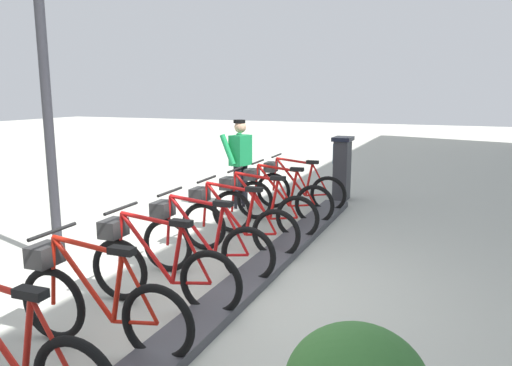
# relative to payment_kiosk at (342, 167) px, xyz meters

# --- Properties ---
(ground_plane) EXTENTS (60.00, 60.00, 0.00)m
(ground_plane) POSITION_rel_payment_kiosk_xyz_m (-0.05, 5.07, -0.67)
(ground_plane) COLOR beige
(dock_rail_base) EXTENTS (0.44, 8.93, 0.10)m
(dock_rail_base) POSITION_rel_payment_kiosk_xyz_m (-0.05, 5.07, -0.62)
(dock_rail_base) COLOR #47474C
(dock_rail_base) RESTS_ON ground
(payment_kiosk) EXTENTS (0.36, 0.52, 1.28)m
(payment_kiosk) POSITION_rel_payment_kiosk_xyz_m (0.00, 0.00, 0.00)
(payment_kiosk) COLOR #38383D
(payment_kiosk) RESTS_ON ground
(bike_docked_0) EXTENTS (1.72, 0.54, 1.02)m
(bike_docked_0) POSITION_rel_payment_kiosk_xyz_m (0.57, 1.20, -0.24)
(bike_docked_0) COLOR black
(bike_docked_0) RESTS_ON ground
(bike_docked_1) EXTENTS (1.72, 0.54, 1.02)m
(bike_docked_1) POSITION_rel_payment_kiosk_xyz_m (0.57, 2.10, -0.24)
(bike_docked_1) COLOR black
(bike_docked_1) RESTS_ON ground
(bike_docked_2) EXTENTS (1.72, 0.54, 1.02)m
(bike_docked_2) POSITION_rel_payment_kiosk_xyz_m (0.57, 3.01, -0.24)
(bike_docked_2) COLOR black
(bike_docked_2) RESTS_ON ground
(bike_docked_3) EXTENTS (1.72, 0.54, 1.02)m
(bike_docked_3) POSITION_rel_payment_kiosk_xyz_m (0.57, 3.91, -0.24)
(bike_docked_3) COLOR black
(bike_docked_3) RESTS_ON ground
(bike_docked_4) EXTENTS (1.72, 0.54, 1.02)m
(bike_docked_4) POSITION_rel_payment_kiosk_xyz_m (0.57, 4.82, -0.24)
(bike_docked_4) COLOR black
(bike_docked_4) RESTS_ON ground
(bike_docked_5) EXTENTS (1.72, 0.54, 1.02)m
(bike_docked_5) POSITION_rel_payment_kiosk_xyz_m (0.57, 5.72, -0.24)
(bike_docked_5) COLOR black
(bike_docked_5) RESTS_ON ground
(bike_docked_6) EXTENTS (1.72, 0.54, 1.02)m
(bike_docked_6) POSITION_rel_payment_kiosk_xyz_m (0.57, 6.62, -0.24)
(bike_docked_6) COLOR black
(bike_docked_6) RESTS_ON ground
(bike_docked_7) EXTENTS (1.72, 0.54, 1.02)m
(bike_docked_7) POSITION_rel_payment_kiosk_xyz_m (0.57, 7.53, -0.24)
(bike_docked_7) COLOR black
(bike_docked_7) RESTS_ON ground
(worker_near_rack) EXTENTS (0.54, 0.67, 1.66)m
(worker_near_rack) POSITION_rel_payment_kiosk_xyz_m (1.59, 1.48, 0.24)
(worker_near_rack) COLOR white
(worker_near_rack) RESTS_ON ground
(lamp_post) EXTENTS (0.32, 0.32, 3.80)m
(lamp_post) POSITION_rel_payment_kiosk_xyz_m (2.51, 5.09, 1.83)
(lamp_post) COLOR #2D2D33
(lamp_post) RESTS_ON ground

